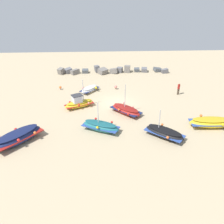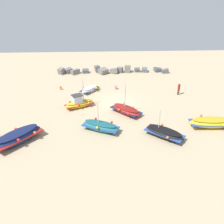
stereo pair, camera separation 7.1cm
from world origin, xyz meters
TOP-DOWN VIEW (x-y plane):
  - ground_plane at (0.00, 0.00)m, footprint 51.75×51.75m
  - fishing_boat_0 at (-4.58, -0.98)m, footprint 3.79×2.70m
  - fishing_boat_1 at (0.99, -2.86)m, footprint 3.84×3.84m
  - fishing_boat_2 at (-3.44, 3.76)m, footprint 2.85×3.11m
  - fishing_boat_3 at (4.28, -7.99)m, footprint 4.02×3.67m
  - fishing_boat_4 at (9.64, -6.28)m, footprint 4.62×2.26m
  - fishing_boat_5 at (-1.98, -6.51)m, footprint 4.14×2.91m
  - fishing_boat_6 at (-9.84, -8.26)m, footprint 4.61×4.78m
  - person_walking at (8.57, 2.17)m, footprint 0.32×0.32m
  - breakwater_rocks at (-0.43, 11.70)m, footprint 18.51×2.81m
  - mooring_buoy_0 at (0.23, 4.45)m, footprint 0.43×0.43m
  - mooring_buoy_1 at (-7.62, 4.71)m, footprint 0.37×0.37m

SIDE VIEW (x-z plane):
  - ground_plane at x=0.00m, z-range 0.00..0.00m
  - mooring_buoy_1 at x=-7.62m, z-range 0.08..0.62m
  - fishing_boat_2 at x=-3.44m, z-range -0.01..0.75m
  - mooring_buoy_0 at x=0.23m, z-range 0.08..0.69m
  - breakwater_rocks at x=-0.43m, z-range -0.24..1.05m
  - fishing_boat_1 at x=0.99m, z-range -1.36..2.24m
  - fishing_boat_3 at x=4.28m, z-range -0.93..1.89m
  - fishing_boat_5 at x=-1.98m, z-range -1.09..2.12m
  - fishing_boat_4 at x=9.64m, z-range 0.00..1.04m
  - fishing_boat_0 at x=-4.58m, z-range -1.17..2.29m
  - fishing_boat_6 at x=-9.84m, z-range 0.05..1.18m
  - person_walking at x=8.57m, z-range 0.13..1.82m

